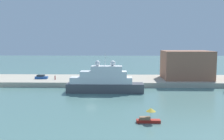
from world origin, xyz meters
TOP-DOWN VIEW (x-y plane):
  - ground at (0.00, 0.00)m, footprint 400.00×400.00m
  - quay_dock at (0.00, 26.27)m, footprint 110.00×20.55m
  - large_yacht at (2.84, 8.64)m, footprint 22.63×4.68m
  - small_motorboat at (12.71, -19.31)m, footprint 4.46×1.80m
  - harbor_building at (31.50, 25.97)m, footprint 16.70×13.03m
  - parked_car at (-20.75, 24.43)m, footprint 4.44×1.75m
  - person_figure at (-15.21, 22.26)m, footprint 0.36×0.36m
  - mooring_bollard at (5.86, 17.35)m, footprint 0.40×0.40m

SIDE VIEW (x-z plane):
  - ground at x=0.00m, z-range 0.00..0.00m
  - quay_dock at x=0.00m, z-range 0.00..1.60m
  - small_motorboat at x=12.71m, z-range -0.29..2.48m
  - mooring_bollard at x=5.86m, z-range 1.60..2.27m
  - parked_car at x=-20.75m, z-range 1.49..2.96m
  - person_figure at x=-15.21m, z-range 1.53..3.12m
  - large_yacht at x=2.84m, z-range -2.68..9.00m
  - harbor_building at x=31.50m, z-range 1.60..11.65m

